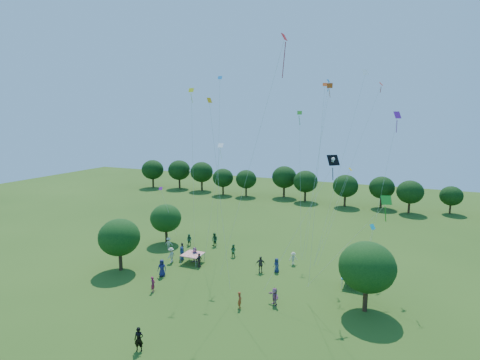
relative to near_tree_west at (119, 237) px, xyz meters
name	(u,v)px	position (x,y,z in m)	size (l,w,h in m)	color
near_tree_west	(119,237)	(0.00, 0.00, 0.00)	(4.52, 4.52, 5.83)	#422B19
near_tree_north	(166,218)	(-0.63, 9.68, -0.34)	(4.14, 4.14, 5.32)	#422B19
near_tree_east	(367,267)	(25.81, 1.60, 0.28)	(4.86, 4.86, 6.27)	#422B19
treeline	(316,182)	(12.37, 42.39, 0.30)	(88.01, 8.77, 6.77)	#422B19
tent_red_stripe	(193,254)	(6.27, 5.03, -2.76)	(2.20, 2.20, 1.10)	red
tent_blue	(354,277)	(24.31, 6.17, -2.76)	(2.20, 2.20, 1.10)	#1B6AB2
man_in_black	(139,339)	(11.33, -11.02, -2.88)	(0.68, 0.44, 1.83)	black
crowd_person_0	(277,265)	(16.07, 6.47, -3.01)	(0.78, 0.42, 1.57)	navy
crowd_person_1	(240,300)	(15.55, -2.39, -3.02)	(0.58, 0.37, 1.54)	#9A371C
crowd_person_2	(189,240)	(2.79, 9.96, -3.01)	(0.78, 0.42, 1.57)	#265A39
crowd_person_3	(293,258)	(17.17, 9.29, -3.05)	(0.97, 0.44, 1.49)	beige
crowd_person_4	(182,250)	(4.04, 6.30, -2.93)	(1.02, 0.46, 1.73)	#423735
crowd_person_5	(274,296)	(18.18, -0.54, -2.98)	(1.51, 0.54, 1.62)	#9E5C81
crowd_person_6	(182,253)	(4.62, 5.25, -2.97)	(0.81, 0.44, 1.65)	navy
crowd_person_7	(364,276)	(25.21, 7.15, -2.92)	(0.65, 0.42, 1.74)	maroon
crowd_person_8	(233,250)	(9.79, 8.70, -3.01)	(0.77, 0.42, 1.57)	#2A6437
crowd_person_9	(169,243)	(1.10, 7.69, -3.00)	(1.03, 0.46, 1.58)	#BEBC98
crowd_person_10	(199,260)	(7.58, 4.23, -2.98)	(0.95, 0.43, 1.63)	#423835
crowd_person_11	(195,255)	(6.32, 5.39, -2.91)	(1.65, 0.59, 1.76)	#985886
crowd_person_12	(162,268)	(5.20, 0.45, -2.86)	(0.92, 0.50, 1.87)	#1B1D50
crowd_person_13	(153,284)	(6.51, -2.87, -3.02)	(0.58, 0.37, 1.55)	maroon
crowd_person_14	(215,240)	(6.00, 11.05, -2.89)	(0.89, 0.48, 1.80)	#214D28
crowd_person_15	(171,255)	(3.88, 4.14, -2.89)	(1.18, 0.53, 1.81)	beige
crowd_person_16	(260,264)	(14.48, 5.64, -2.88)	(1.08, 0.49, 1.84)	#413C34
pirate_kite	(331,163)	(22.16, 3.02, 8.94)	(5.70, 4.40, 12.19)	black
red_high_kite	(271,89)	(16.87, 1.55, 15.49)	(6.16, 1.30, 22.68)	red
small_kite_0	(324,124)	(19.84, 10.64, 12.31)	(1.96, 3.83, 19.20)	#C5400B
small_kite_1	(215,152)	(12.66, -1.30, 10.00)	(2.47, 1.01, 17.23)	orange
small_kite_2	(192,132)	(7.23, 3.90, 11.46)	(0.65, 0.84, 18.54)	yellow
small_kite_3	(371,219)	(26.23, -3.60, 5.97)	(6.98, 6.23, 10.35)	#167C1B
small_kite_4	(219,134)	(9.14, 6.44, 11.17)	(1.45, 1.40, 19.89)	#147ECD
small_kite_5	(392,140)	(26.94, 8.71, 10.86)	(2.38, 4.73, 16.09)	purple
small_kite_6	(355,111)	(22.90, 11.83, 13.65)	(3.92, 6.83, 20.69)	white
small_kite_7	(371,232)	(25.57, 7.97, 1.53)	(0.95, 3.52, 4.76)	#0C9FBC
small_kite_8	(319,156)	(21.16, 2.40, 9.62)	(0.80, 1.46, 18.50)	#BE3A0B
small_kite_9	(363,134)	(23.86, 11.55, 11.25)	(5.48, 6.66, 19.26)	red
small_kite_10	(342,193)	(22.19, 10.36, 4.89)	(2.57, 4.54, 10.04)	yellow
small_kite_11	(300,142)	(16.46, 13.53, 10.11)	(2.83, 7.40, 16.30)	#1B7B16
small_kite_12	(321,135)	(19.44, 11.47, 11.08)	(1.05, 5.40, 19.74)	#1269B4
small_kite_13	(164,197)	(0.26, 8.11, 2.93)	(1.43, 1.75, 6.77)	purple
small_kite_14	(218,166)	(9.84, 4.73, 7.87)	(2.21, 0.65, 12.80)	white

